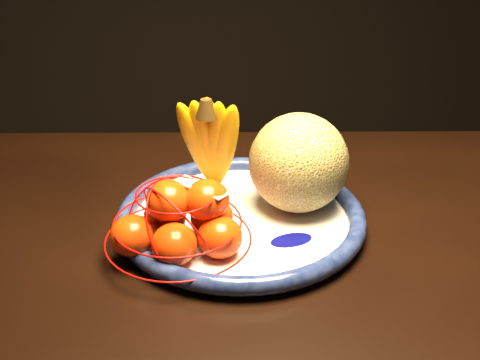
{
  "coord_description": "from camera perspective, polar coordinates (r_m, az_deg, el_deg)",
  "views": [
    {
      "loc": [
        -0.04,
        -0.51,
        1.27
      ],
      "look_at": [
        0.06,
        0.24,
        0.88
      ],
      "focal_mm": 45.0,
      "sensor_mm": 36.0,
      "label": 1
    }
  ],
  "objects": [
    {
      "name": "cantaloupe",
      "position": [
        0.87,
        5.57,
        1.64
      ],
      "size": [
        0.14,
        0.14,
        0.14
      ],
      "primitive_type": "sphere",
      "color": "olive",
      "rests_on": "fruit_bowl"
    },
    {
      "name": "fruit_bowl",
      "position": [
        0.87,
        0.08,
        -3.56
      ],
      "size": [
        0.36,
        0.36,
        0.03
      ],
      "rotation": [
        0.0,
        0.0,
        -0.41
      ],
      "color": "white",
      "rests_on": "dining_table"
    },
    {
      "name": "dining_table",
      "position": [
        0.83,
        -6.8,
        -14.31
      ],
      "size": [
        1.73,
        1.16,
        0.81
      ],
      "rotation": [
        0.0,
        0.0,
        -0.12
      ],
      "color": "black",
      "rests_on": "ground"
    },
    {
      "name": "mandarin_bag",
      "position": [
        0.79,
        -5.55,
        -4.0
      ],
      "size": [
        0.25,
        0.25,
        0.12
      ],
      "rotation": [
        0.0,
        0.0,
        -0.31
      ],
      "color": "#F32700",
      "rests_on": "fruit_bowl"
    },
    {
      "name": "price_tag",
      "position": [
        0.77,
        -3.69,
        -0.69
      ],
      "size": [
        0.07,
        0.07,
        0.01
      ],
      "primitive_type": "cube",
      "rotation": [
        -0.14,
        0.1,
        -0.69
      ],
      "color": "white",
      "rests_on": "mandarin_bag"
    },
    {
      "name": "banana_bunch",
      "position": [
        0.89,
        -2.73,
        3.72
      ],
      "size": [
        0.12,
        0.12,
        0.18
      ],
      "rotation": [
        0.0,
        0.0,
        -0.26
      ],
      "color": "#E1A500",
      "rests_on": "fruit_bowl"
    }
  ]
}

